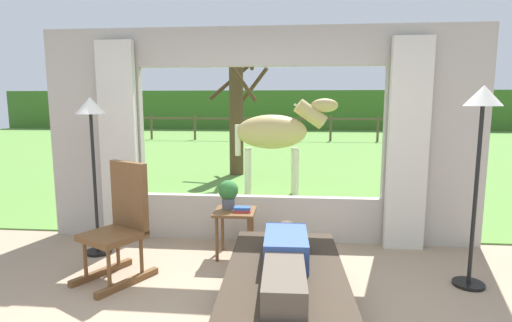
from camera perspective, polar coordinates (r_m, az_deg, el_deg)
name	(u,v)px	position (r m, az deg, el deg)	size (l,w,h in m)	color
back_wall_with_window	(260,139)	(4.82, 0.51, 3.14)	(5.20, 0.12, 2.55)	#ADA599
curtain_panel_left	(119,143)	(5.12, -18.86, 2.44)	(0.44, 0.10, 2.40)	beige
curtain_panel_right	(408,146)	(4.84, 20.73, 2.03)	(0.44, 0.10, 2.40)	beige
outdoor_pasture_lawn	(283,145)	(15.78, 3.86, 2.21)	(36.00, 21.68, 0.02)	#568438
distant_hill_ridge	(287,110)	(25.53, 4.49, 7.21)	(36.00, 2.00, 2.40)	#3D6A26
recliner_sofa	(285,292)	(3.31, 4.15, -18.01)	(0.94, 1.72, 0.42)	black
reclining_person	(285,257)	(3.14, 4.19, -13.45)	(0.36, 1.43, 0.22)	#334C8C
rocking_chair	(121,222)	(4.10, -18.59, -8.25)	(0.73, 0.82, 1.12)	brown
side_table	(235,219)	(4.44, -3.01, -8.17)	(0.44, 0.44, 0.52)	brown
potted_plant	(228,193)	(4.44, -3.95, -4.48)	(0.22, 0.22, 0.32)	#4C5156
book_stack	(242,209)	(4.35, -1.95, -6.87)	(0.18, 0.15, 0.05)	#B22D28
floor_lamp_left	(91,128)	(4.70, -22.29, 4.29)	(0.32, 0.32, 1.74)	black
floor_lamp_right	(481,126)	(4.05, 29.30, 4.36)	(0.32, 0.32, 1.83)	black
horse	(276,133)	(7.12, 2.91, 4.04)	(1.82, 0.67, 1.73)	tan
pasture_tree	(237,111)	(9.26, -2.69, 7.04)	(1.43, 1.37, 3.22)	#4C3823
pasture_fence_line	(284,124)	(17.67, 4.06, 5.26)	(16.10, 0.10, 1.10)	brown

